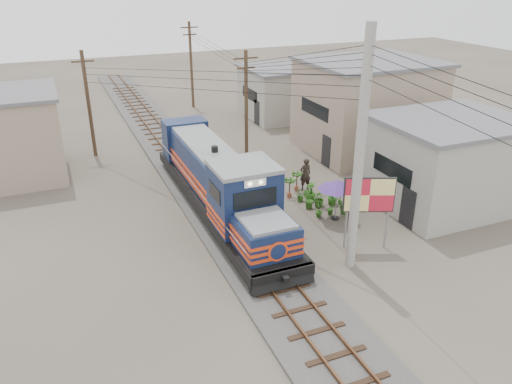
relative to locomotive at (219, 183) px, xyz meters
name	(u,v)px	position (x,y,z in m)	size (l,w,h in m)	color
ground	(271,277)	(0.00, -6.44, -1.67)	(120.00, 120.00, 0.00)	#473F35
ballast	(200,186)	(0.00, 3.56, -1.59)	(3.60, 70.00, 0.16)	#595651
track	(200,183)	(0.00, 3.56, -1.41)	(1.15, 70.00, 0.12)	#51331E
locomotive	(219,183)	(0.00, 0.00, 0.00)	(2.82, 15.34, 3.80)	black
utility_pole_main	(359,156)	(3.50, -6.94, 3.33)	(0.40, 0.40, 10.00)	#9E9B93
wooden_pole_mid	(246,102)	(4.50, 7.56, 2.00)	(1.60, 0.24, 7.00)	#4C3826
wooden_pole_far	(191,63)	(4.80, 21.56, 2.26)	(1.60, 0.24, 7.50)	#4C3826
wooden_pole_left	(88,102)	(-5.00, 11.56, 2.00)	(1.60, 0.24, 7.00)	#4C3826
power_lines	(199,59)	(-0.14, 2.06, 5.89)	(9.65, 19.00, 3.30)	black
shophouse_front	(447,162)	(11.50, -3.44, 0.69)	(7.35, 6.30, 4.70)	gray
shophouse_mid	(366,106)	(12.50, 5.56, 1.44)	(8.40, 7.35, 6.20)	gray
shophouse_back	(283,92)	(11.00, 15.56, 0.44)	(6.30, 6.30, 4.20)	gray
shophouse_left	(7,136)	(-10.00, 9.56, 0.94)	(6.30, 6.30, 5.20)	gray
billboard	(369,197)	(4.91, -5.92, 0.89)	(2.12, 0.97, 3.47)	#99999E
market_umbrella	(337,185)	(5.16, -2.94, 0.23)	(2.24, 2.24, 2.16)	black
vendor	(305,174)	(5.50, 0.99, -0.73)	(0.69, 0.45, 1.89)	black
plant_nursery	(330,199)	(5.63, -1.63, -1.20)	(3.34, 3.04, 1.11)	#2B5F1B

